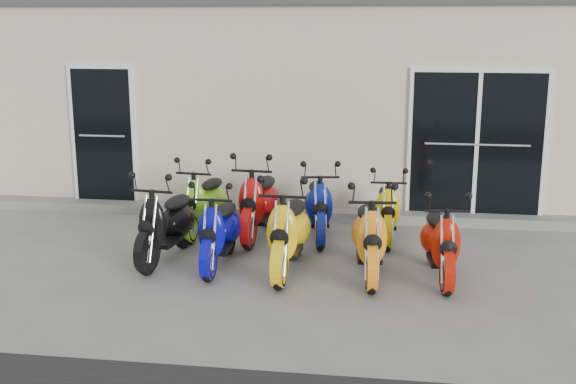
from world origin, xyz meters
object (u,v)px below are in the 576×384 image
(scooter_front_red, at_px, (441,232))
(scooter_back_blue, at_px, (319,197))
(scooter_front_orange_b, at_px, (370,226))
(scooter_back_yellow, at_px, (387,202))
(scooter_back_green, at_px, (204,194))
(scooter_front_blue, at_px, (219,221))
(scooter_front_orange_a, at_px, (289,221))
(scooter_front_black, at_px, (166,214))
(scooter_back_red, at_px, (259,193))

(scooter_front_red, relative_size, scooter_back_blue, 0.97)
(scooter_front_orange_b, bearing_deg, scooter_back_yellow, 77.52)
(scooter_front_orange_b, height_order, scooter_front_red, scooter_front_orange_b)
(scooter_back_green, xyz_separation_m, scooter_back_blue, (1.64, -0.00, 0.00))
(scooter_back_blue, relative_size, scooter_back_yellow, 1.07)
(scooter_front_blue, bearing_deg, scooter_front_orange_a, -4.88)
(scooter_front_black, height_order, scooter_back_red, scooter_back_red)
(scooter_back_green, height_order, scooter_back_yellow, scooter_back_green)
(scooter_front_orange_a, bearing_deg, scooter_back_red, 115.94)
(scooter_front_red, height_order, scooter_back_red, scooter_back_red)
(scooter_front_orange_b, distance_m, scooter_back_blue, 1.63)
(scooter_back_red, bearing_deg, scooter_front_black, -126.96)
(scooter_front_black, relative_size, scooter_back_green, 1.04)
(scooter_back_yellow, bearing_deg, scooter_front_orange_b, -99.24)
(scooter_front_blue, relative_size, scooter_back_blue, 0.98)
(scooter_front_black, bearing_deg, scooter_front_orange_a, -1.30)
(scooter_front_orange_b, height_order, scooter_back_green, scooter_front_orange_b)
(scooter_back_green, bearing_deg, scooter_front_red, -18.11)
(scooter_back_blue, bearing_deg, scooter_back_yellow, -5.49)
(scooter_front_black, relative_size, scooter_front_red, 1.07)
(scooter_front_orange_a, bearing_deg, scooter_back_blue, 83.53)
(scooter_back_yellow, bearing_deg, scooter_back_green, 179.25)
(scooter_front_red, height_order, scooter_back_blue, scooter_back_blue)
(scooter_front_orange_b, xyz_separation_m, scooter_back_blue, (-0.75, 1.45, -0.03))
(scooter_back_red, height_order, scooter_back_blue, scooter_back_red)
(scooter_front_blue, xyz_separation_m, scooter_back_yellow, (2.03, 1.42, -0.03))
(scooter_front_blue, bearing_deg, scooter_front_red, -1.07)
(scooter_front_orange_a, height_order, scooter_front_orange_b, scooter_front_orange_a)
(scooter_front_red, bearing_deg, scooter_back_red, 144.99)
(scooter_back_blue, bearing_deg, scooter_back_red, 175.63)
(scooter_front_orange_a, bearing_deg, scooter_front_blue, 176.63)
(scooter_back_green, xyz_separation_m, scooter_back_red, (0.81, -0.07, 0.05))
(scooter_back_yellow, bearing_deg, scooter_front_orange_a, -129.49)
(scooter_front_red, distance_m, scooter_back_yellow, 1.62)
(scooter_front_red, bearing_deg, scooter_front_black, 171.05)
(scooter_front_blue, distance_m, scooter_back_yellow, 2.48)
(scooter_back_red, bearing_deg, scooter_back_green, 178.19)
(scooter_front_blue, xyz_separation_m, scooter_front_orange_b, (1.84, -0.08, 0.04))
(scooter_front_orange_a, bearing_deg, scooter_front_orange_b, 1.99)
(scooter_front_blue, height_order, scooter_back_yellow, scooter_front_blue)
(scooter_front_red, height_order, scooter_back_yellow, scooter_front_red)
(scooter_back_red, bearing_deg, scooter_front_red, -26.58)
(scooter_front_orange_a, xyz_separation_m, scooter_front_red, (1.79, 0.01, -0.07))
(scooter_front_red, bearing_deg, scooter_front_orange_a, 175.07)
(scooter_back_yellow, bearing_deg, scooter_front_red, -68.85)
(scooter_back_yellow, bearing_deg, scooter_front_black, -156.93)
(scooter_back_yellow, bearing_deg, scooter_front_blue, -146.84)
(scooter_front_black, bearing_deg, scooter_back_blue, 40.88)
(scooter_front_blue, bearing_deg, scooter_front_orange_b, -2.07)
(scooter_back_blue, bearing_deg, scooter_back_green, 171.06)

